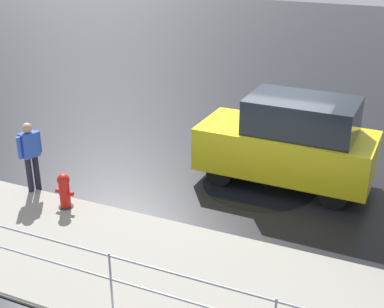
{
  "coord_description": "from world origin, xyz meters",
  "views": [
    {
      "loc": [
        -2.99,
        10.91,
        5.55
      ],
      "look_at": [
        1.33,
        1.18,
        0.9
      ],
      "focal_mm": 50.0,
      "sensor_mm": 36.0,
      "label": 1
    }
  ],
  "objects": [
    {
      "name": "moving_hatchback",
      "position": [
        -0.51,
        -0.07,
        1.03
      ],
      "size": [
        3.94,
        1.78,
        2.06
      ],
      "color": "yellow",
      "rests_on": "ground"
    },
    {
      "name": "pedestrian",
      "position": [
        4.53,
        2.62,
        0.96
      ],
      "size": [
        0.34,
        0.54,
        1.62
      ],
      "color": "blue",
      "rests_on": "ground"
    },
    {
      "name": "ground_plane",
      "position": [
        0.0,
        0.0,
        0.0
      ],
      "size": [
        60.0,
        60.0,
        0.0
      ],
      "primitive_type": "plane",
      "color": "black"
    },
    {
      "name": "kerb_strip",
      "position": [
        0.0,
        4.2,
        0.02
      ],
      "size": [
        24.0,
        3.2,
        0.04
      ],
      "primitive_type": "cube",
      "color": "gray",
      "rests_on": "ground"
    },
    {
      "name": "fire_hydrant",
      "position": [
        3.42,
        3.0,
        0.4
      ],
      "size": [
        0.42,
        0.31,
        0.8
      ],
      "color": "red",
      "rests_on": "ground"
    },
    {
      "name": "puddle_patch",
      "position": [
        0.04,
        0.23,
        0.0
      ],
      "size": [
        2.65,
        2.65,
        0.01
      ],
      "primitive_type": "cylinder",
      "color": "black",
      "rests_on": "ground"
    }
  ]
}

